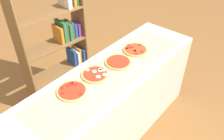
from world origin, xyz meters
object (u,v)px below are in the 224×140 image
(pizza_plain_2, at_px, (118,62))
(pizza_pepperoni_3, at_px, (135,50))
(pizza_pepperoni_0, at_px, (72,91))
(pizza_mozzarella_1, at_px, (95,74))
(bookshelf, at_px, (62,45))

(pizza_plain_2, distance_m, pizza_pepperoni_3, 0.29)
(pizza_pepperoni_0, xyz_separation_m, pizza_pepperoni_3, (0.86, -0.04, 0.00))
(pizza_pepperoni_0, xyz_separation_m, pizza_plain_2, (0.58, -0.04, -0.00))
(pizza_pepperoni_0, relative_size, pizza_mozzarella_1, 1.01)
(pizza_pepperoni_3, height_order, bookshelf, bookshelf)
(pizza_plain_2, height_order, pizza_pepperoni_3, pizza_pepperoni_3)
(pizza_pepperoni_0, relative_size, pizza_plain_2, 0.99)
(pizza_pepperoni_3, bearing_deg, pizza_pepperoni_0, 177.35)
(bookshelf, bearing_deg, pizza_plain_2, -89.83)
(pizza_pepperoni_0, bearing_deg, bookshelf, 56.25)
(pizza_mozzarella_1, height_order, pizza_plain_2, pizza_mozzarella_1)
(pizza_plain_2, relative_size, bookshelf, 0.16)
(pizza_mozzarella_1, xyz_separation_m, bookshelf, (0.28, 0.85, -0.17))
(pizza_pepperoni_0, distance_m, pizza_pepperoni_3, 0.86)
(pizza_mozzarella_1, relative_size, pizza_pepperoni_3, 1.00)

